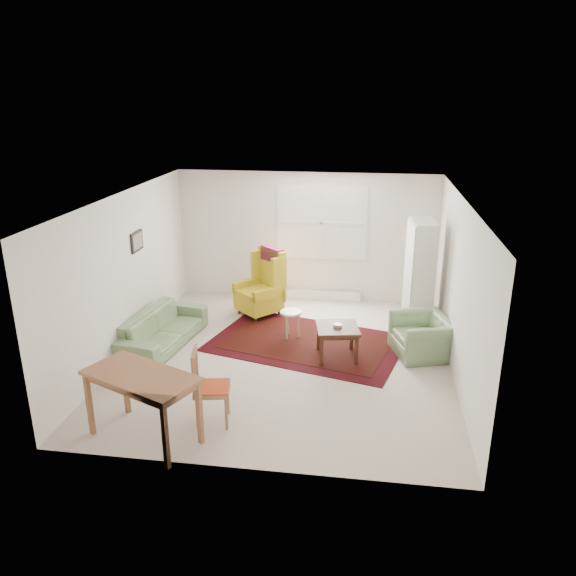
# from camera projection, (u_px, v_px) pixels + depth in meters

# --- Properties ---
(room) EXTENTS (5.04, 5.54, 2.51)m
(room) POSITION_uv_depth(u_px,v_px,m) (288.00, 277.00, 8.51)
(room) COLOR beige
(room) RESTS_ON ground
(rug) EXTENTS (3.45, 2.68, 0.03)m
(rug) POSITION_uv_depth(u_px,v_px,m) (307.00, 342.00, 9.24)
(rug) COLOR black
(rug) RESTS_ON ground
(sofa) EXTENTS (1.03, 2.02, 0.78)m
(sofa) POSITION_uv_depth(u_px,v_px,m) (162.00, 323.00, 9.06)
(sofa) COLOR #6A885A
(sofa) RESTS_ON ground
(armchair) EXTENTS (1.06, 1.14, 0.73)m
(armchair) POSITION_uv_depth(u_px,v_px,m) (422.00, 333.00, 8.74)
(armchair) COLOR #6A885A
(armchair) RESTS_ON ground
(wingback_chair) EXTENTS (1.04, 1.04, 1.24)m
(wingback_chair) POSITION_uv_depth(u_px,v_px,m) (258.00, 283.00, 10.24)
(wingback_chair) COLOR gold
(wingback_chair) RESTS_ON ground
(coffee_table) EXTENTS (0.73, 0.73, 0.52)m
(coffee_table) POSITION_uv_depth(u_px,v_px,m) (337.00, 342.00, 8.68)
(coffee_table) COLOR #3F1F13
(coffee_table) RESTS_ON ground
(stool) EXTENTS (0.38, 0.38, 0.48)m
(stool) POSITION_uv_depth(u_px,v_px,m) (291.00, 324.00, 9.38)
(stool) COLOR white
(stool) RESTS_ON ground
(cabinet) EXTENTS (0.48, 0.79, 1.88)m
(cabinet) POSITION_uv_depth(u_px,v_px,m) (420.00, 275.00, 9.64)
(cabinet) COLOR silver
(cabinet) RESTS_ON ground
(desk) EXTENTS (1.50, 1.17, 0.85)m
(desk) POSITION_uv_depth(u_px,v_px,m) (144.00, 407.00, 6.57)
(desk) COLOR #945F3B
(desk) RESTS_ON ground
(desk_chair) EXTENTS (0.51, 0.51, 0.99)m
(desk_chair) POSITION_uv_depth(u_px,v_px,m) (212.00, 387.00, 6.88)
(desk_chair) COLOR #945F3B
(desk_chair) RESTS_ON ground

